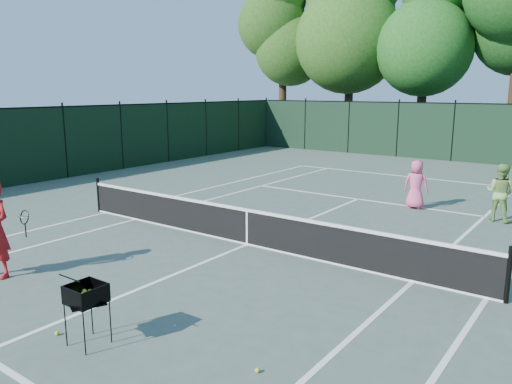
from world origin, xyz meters
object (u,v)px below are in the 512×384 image
Objects in this scene: player_green at (500,193)px; loose_ball_near_cart at (257,370)px; loose_ball_midcourt at (57,333)px; ball_hopper at (86,294)px; player_pink at (416,184)px.

player_green is 24.66× the size of loose_ball_near_cart.
loose_ball_near_cart is at bearing 17.54° from loose_ball_midcourt.
ball_hopper is at bearing 85.21° from player_green.
player_pink is 0.93× the size of player_green.
loose_ball_midcourt is at bearing 82.52° from player_green.
player_pink is 11.56m from ball_hopper.
player_pink is 2.48m from player_green.
player_pink is at bearing 109.33° from ball_hopper.
loose_ball_near_cart is (-1.01, -10.51, -0.80)m from player_green.
ball_hopper reaches higher than loose_ball_midcourt.
player_green reaches higher than loose_ball_near_cart.
loose_ball_near_cart and loose_ball_midcourt have the same top height.
loose_ball_near_cart is at bearing 96.83° from player_green.
loose_ball_near_cart is at bearing 92.51° from player_pink.
loose_ball_midcourt is (-0.64, -0.13, -0.76)m from ball_hopper.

